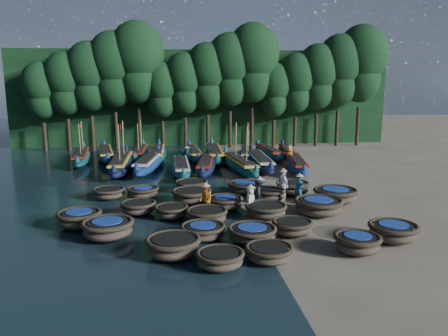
{
  "coord_description": "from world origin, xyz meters",
  "views": [
    {
      "loc": [
        -3.82,
        -24.55,
        6.78
      ],
      "look_at": [
        -0.39,
        2.73,
        1.3
      ],
      "focal_mm": 35.0,
      "sensor_mm": 36.0,
      "label": 1
    }
  ],
  "objects": [
    {
      "name": "long_boat_14",
      "position": [
        -0.0,
        12.62,
        0.6
      ],
      "size": [
        1.94,
        8.92,
        1.57
      ],
      "rotation": [
        0.0,
        0.0,
        -0.04
      ],
      "color": "#0D4A4D",
      "rests_on": "ground"
    },
    {
      "name": "long_boat_10",
      "position": [
        -9.39,
        14.05,
        0.54
      ],
      "size": [
        2.76,
        8.0,
        1.43
      ],
      "rotation": [
        0.0,
        0.0,
        0.17
      ],
      "color": "navy",
      "rests_on": "ground"
    },
    {
      "name": "tree_11",
      "position": [
        9.3,
        20.0,
        6.65
      ],
      "size": [
        4.09,
        4.09,
        9.65
      ],
      "color": "black",
      "rests_on": "ground"
    },
    {
      "name": "coracle_24",
      "position": [
        3.51,
        0.37,
        0.47
      ],
      "size": [
        2.18,
        2.18,
        0.82
      ],
      "rotation": [
        0.0,
        0.0,
        0.19
      ],
      "color": "#4E4231",
      "rests_on": "ground"
    },
    {
      "name": "coracle_15",
      "position": [
        -5.51,
        -2.42,
        0.38
      ],
      "size": [
        1.89,
        1.89,
        0.67
      ],
      "rotation": [
        0.0,
        0.0,
        -0.11
      ],
      "color": "#4E4231",
      "rests_on": "ground"
    },
    {
      "name": "coracle_1",
      "position": [
        -3.79,
        -8.32,
        0.47
      ],
      "size": [
        2.22,
        2.22,
        0.81
      ],
      "rotation": [
        0.0,
        0.0,
        -0.02
      ],
      "color": "#4E4231",
      "rests_on": "ground"
    },
    {
      "name": "tree_8",
      "position": [
        2.4,
        20.0,
        8.0
      ],
      "size": [
        4.92,
        4.92,
        11.6
      ],
      "color": "black",
      "rests_on": "ground"
    },
    {
      "name": "long_boat_16",
      "position": [
        4.96,
        13.3,
        0.53
      ],
      "size": [
        1.89,
        7.82,
        1.38
      ],
      "rotation": [
        0.0,
        0.0,
        0.07
      ],
      "color": "#0D4A4D",
      "rests_on": "ground"
    },
    {
      "name": "long_boat_17",
      "position": [
        6.72,
        13.68,
        0.49
      ],
      "size": [
        2.29,
        7.27,
        1.29
      ],
      "rotation": [
        0.0,
        0.0,
        -0.14
      ],
      "color": "#0F1239",
      "rests_on": "ground"
    },
    {
      "name": "fisherman_1",
      "position": [
        3.14,
        -2.07,
        0.98
      ],
      "size": [
        0.65,
        0.76,
        1.98
      ],
      "rotation": [
        0.0,
        0.0,
        5.11
      ],
      "color": "#195C6A",
      "rests_on": "ground"
    },
    {
      "name": "fisherman_6",
      "position": [
        5.7,
        9.16,
        0.89
      ],
      "size": [
        0.75,
        0.93,
        1.85
      ],
      "rotation": [
        0.0,
        0.0,
        1.89
      ],
      "color": "orange",
      "rests_on": "ground"
    },
    {
      "name": "tree_13",
      "position": [
        13.9,
        20.0,
        8.0
      ],
      "size": [
        4.92,
        4.92,
        11.6
      ],
      "color": "black",
      "rests_on": "ground"
    },
    {
      "name": "coracle_6",
      "position": [
        -2.47,
        -6.47,
        0.38
      ],
      "size": [
        2.06,
        2.06,
        0.66
      ],
      "rotation": [
        0.0,
        0.0,
        -0.13
      ],
      "color": "#4E4231",
      "rests_on": "ground"
    },
    {
      "name": "coracle_22",
      "position": [
        -2.54,
        1.86,
        0.41
      ],
      "size": [
        2.25,
        2.25,
        0.72
      ],
      "rotation": [
        0.0,
        0.0,
        0.19
      ],
      "color": "#4E4231",
      "rests_on": "ground"
    },
    {
      "name": "long_boat_15",
      "position": [
        2.89,
        12.81,
        0.51
      ],
      "size": [
        2.46,
        7.43,
        3.2
      ],
      "rotation": [
        0.0,
        0.0,
        -0.16
      ],
      "color": "navy",
      "rests_on": "ground"
    },
    {
      "name": "tree_2",
      "position": [
        -11.4,
        20.0,
        7.32
      ],
      "size": [
        4.51,
        4.51,
        10.63
      ],
      "color": "black",
      "rests_on": "ground"
    },
    {
      "name": "tree_7",
      "position": [
        0.1,
        20.0,
        7.32
      ],
      "size": [
        4.51,
        4.51,
        10.63
      ],
      "color": "black",
      "rests_on": "ground"
    },
    {
      "name": "coracle_4",
      "position": [
        3.54,
        -8.83,
        0.44
      ],
      "size": [
        2.16,
        2.16,
        0.76
      ],
      "rotation": [
        0.0,
        0.0,
        -0.27
      ],
      "color": "#4E4231",
      "rests_on": "ground"
    },
    {
      "name": "coracle_8",
      "position": [
        1.54,
        -6.44,
        0.39
      ],
      "size": [
        1.86,
        1.86,
        0.68
      ],
      "rotation": [
        0.0,
        0.0,
        0.06
      ],
      "color": "#4E4231",
      "rests_on": "ground"
    },
    {
      "name": "tree_12",
      "position": [
        11.6,
        20.0,
        7.32
      ],
      "size": [
        4.51,
        4.51,
        10.63
      ],
      "color": "black",
      "rests_on": "ground"
    },
    {
      "name": "coracle_7",
      "position": [
        -0.42,
        -7.15,
        0.41
      ],
      "size": [
        2.54,
        2.54,
        0.71
      ],
      "rotation": [
        0.0,
        0.0,
        0.36
      ],
      "color": "#4E4231",
      "rests_on": "ground"
    },
    {
      "name": "coracle_5",
      "position": [
        -6.59,
        -5.94,
        0.49
      ],
      "size": [
        2.72,
        2.72,
        0.84
      ],
      "rotation": [
        0.0,
        0.0,
        -0.36
      ],
      "color": "#4E4231",
      "rests_on": "ground"
    },
    {
      "name": "tree_14",
      "position": [
        16.2,
        20.0,
        8.67
      ],
      "size": [
        5.34,
        5.34,
        12.58
      ],
      "color": "black",
      "rests_on": "ground"
    },
    {
      "name": "coracle_18",
      "position": [
        1.8,
        -0.76,
        0.41
      ],
      "size": [
        2.05,
        2.05,
        0.72
      ],
      "rotation": [
        0.0,
        0.0,
        0.19
      ],
      "color": "#4E4231",
      "rests_on": "ground"
    },
    {
      "name": "ground",
      "position": [
        0.0,
        0.0,
        0.0
      ],
      "size": [
        120.0,
        120.0,
        0.0
      ],
      "primitive_type": "plane",
      "color": "gray",
      "rests_on": "ground"
    },
    {
      "name": "coracle_16",
      "position": [
        -2.67,
        -0.83,
        0.48
      ],
      "size": [
        2.7,
        2.7,
        0.84
      ],
      "rotation": [
        0.0,
        0.0,
        -0.38
      ],
      "color": "#4E4231",
      "rests_on": "ground"
    },
    {
      "name": "tree_9",
      "position": [
        4.7,
        20.0,
        8.67
      ],
      "size": [
        5.34,
        5.34,
        12.58
      ],
      "color": "black",
      "rests_on": "ground"
    },
    {
      "name": "long_boat_11",
      "position": [
        -6.52,
        14.36,
        0.52
      ],
      "size": [
        1.62,
        7.7,
        3.27
      ],
      "rotation": [
        0.0,
        0.0,
        -0.04
      ],
      "color": "#0D4A4D",
      "rests_on": "ground"
    },
    {
      "name": "coracle_9",
      "position": [
        5.61,
        -7.77,
        0.46
      ],
      "size": [
        2.18,
        2.18,
        0.79
      ],
      "rotation": [
        0.0,
        0.0,
        0.11
      ],
      "color": "#4E4231",
      "rests_on": "ground"
    },
    {
      "name": "coracle_10",
      "position": [
        -8.12,
        -4.24,
        0.47
      ],
      "size": [
        2.15,
        2.15,
        0.8
      ],
      "rotation": [
        0.0,
        0.0,
        0.12
      ],
      "color": "#4E4231",
      "rests_on": "ground"
    },
    {
      "name": "tree_4",
      "position": [
        -6.8,
        20.0,
        8.67
      ],
      "size": [
        5.34,
        5.34,
        12.58
      ],
      "color": "black",
      "rests_on": "ground"
    },
    {
      "name": "foliage_wall",
      "position": [
        0.0,
        23.5,
        5.0
      ],
      "size": [
        40.0,
        3.0,
        10.0
      ],
      "primitive_type": "cube",
      "color": "black",
      "rests_on": "ground"
    },
    {
      "name": "long_boat_5",
      "position": [
        -1.12,
        7.93,
        0.54
      ],
      "size": [
        2.58,
        8.0,
        1.42
      ],
      "rotation": [
        0.0,
        0.0,
        -0.15
      ],
      "color": "#0F1239",
      "rests_on": "ground"
    },
    {
      "name": "long_boat_7",
      "position": [
        3.18,
        8.55,
        0.58
      ],
      "size": [
        1.73,
        8.72,
        1.53
      ],
      "rotation": [
        0.0,
        0.0,
        -0.02
      ],
      "color": "#0F1239",
      "rests_on": "ground"
    },
    {
      "name": "tree_0",
      "position": [
        -16.0,
        20.0,
        5.97
      ],
      "size": [
        3.68,
        3.68,
        8.68
      ],
      "color": "black",
      "rests_on": "ground"
    },
    {
      "name": "long_boat_4",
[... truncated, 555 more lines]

